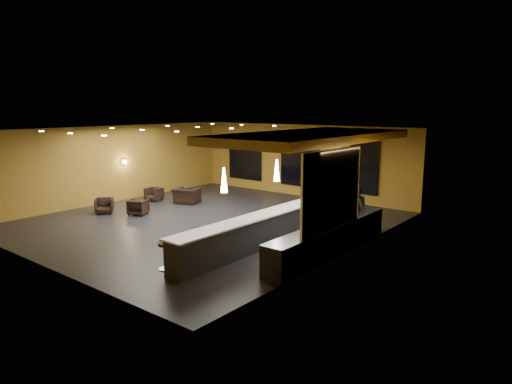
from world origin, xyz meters
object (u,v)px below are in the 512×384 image
Objects in this scene: staff_b at (357,207)px; staff_c at (353,209)px; armchair_a at (104,206)px; pendant_2 at (317,163)px; bar_stool_4 at (288,215)px; armchair_c at (154,194)px; bar_stool_1 at (201,239)px; column at (338,174)px; bar_counter at (267,229)px; pendant_0 at (224,180)px; bar_stool_5 at (306,208)px; bar_stool_2 at (239,228)px; pendant_1 at (277,170)px; staff_a at (325,205)px; armchair_b at (138,207)px; bar_stool_0 at (165,253)px; prep_counter at (330,239)px; armchair_d at (187,196)px; bar_stool_3 at (261,222)px.

staff_b is 0.77m from staff_c.
armchair_a is at bearing -151.85° from staff_b.
armchair_a is (-7.90, -3.76, -2.03)m from pendant_2.
armchair_c is at bearing 179.83° from bar_stool_4.
bar_stool_1 is at bearing -98.68° from pendant_2.
bar_counter is at bearing -90.00° from column.
pendant_0 reaches higher than bar_stool_4.
bar_stool_5 is (-0.00, 1.28, 0.01)m from bar_stool_4.
bar_counter is 0.91m from bar_stool_2.
pendant_1 is 3.52m from bar_stool_5.
staff_a reaches higher than staff_b.
bar_counter is at bearing -90.00° from pendant_1.
pendant_0 is (0.00, -2.00, 1.85)m from bar_counter.
staff_a is (0.50, -1.81, -0.86)m from column.
staff_c is 8.67m from armchair_b.
bar_counter is 8.58m from armchair_c.
pendant_0 is 2.55m from bar_stool_0.
armchair_c is 8.67m from bar_stool_1.
armchair_a is 0.99× the size of armchair_b.
armchair_d is at bearing 165.57° from prep_counter.
armchair_b is at bearing -176.39° from prep_counter.
bar_stool_0 is 2.97m from bar_stool_2.
staff_c reaches higher than bar_stool_5.
armchair_b is 5.85m from bar_stool_3.
bar_stool_1 is (-0.79, -2.67, -1.80)m from pendant_1.
column reaches higher than bar_stool_3.
bar_stool_1 is at bearing -91.13° from bar_stool_5.
staff_a reaches higher than bar_stool_5.
staff_b is (1.41, 2.99, -1.55)m from pendant_1.
pendant_0 is at bearing -57.91° from armchair_a.
pendant_1 reaches higher than armchair_c.
pendant_2 reaches higher than armchair_c.
bar_stool_2 is (7.20, 0.18, 0.21)m from armchair_a.
armchair_c is at bearing -170.62° from bar_stool_5.
pendant_1 reaches higher than bar_stool_4.
bar_stool_4 is at bearing 89.51° from bar_stool_2.
pendant_1 is at bearing 144.08° from armchair_d.
column is at bearing 145.43° from staff_b.
column is 4.67× the size of bar_stool_3.
staff_a is 2.34× the size of bar_stool_5.
pendant_2 is at bearing 177.34° from staff_a.
armchair_b is at bearing 148.88° from bar_stool_0.
bar_stool_2 is at bearing -89.04° from staff_a.
bar_stool_1 is at bearing -136.23° from prep_counter.
bar_stool_1 is 1.14× the size of bar_stool_3.
staff_a is 2.16× the size of bar_stool_2.
armchair_d is (-8.70, 2.24, -0.08)m from prep_counter.
staff_b is 2.14× the size of bar_stool_3.
armchair_c is at bearing 153.43° from pendant_0.
bar_stool_1 reaches higher than bar_stool_5.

